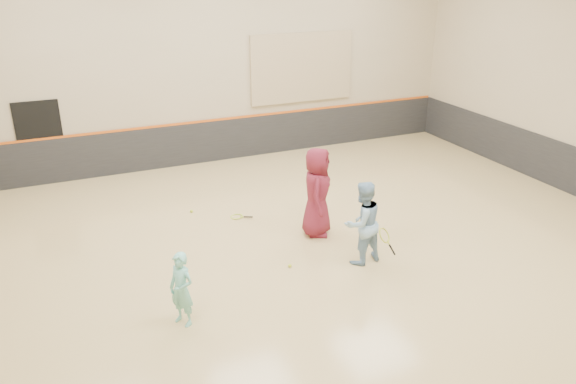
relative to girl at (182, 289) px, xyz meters
name	(u,v)px	position (x,y,z in m)	size (l,w,h in m)	color
room	(300,214)	(2.72, 1.44, 0.18)	(15.04, 12.04, 6.22)	tan
wainscot_back	(213,141)	(2.72, 7.41, -0.03)	(14.90, 0.04, 1.20)	#232326
wainscot_right	(574,171)	(10.19, 1.44, -0.03)	(0.04, 11.90, 1.20)	#232326
accent_stripe	(212,120)	(2.72, 7.40, 0.59)	(14.90, 0.03, 0.06)	#D85914
acoustic_panel	(302,68)	(5.52, 7.39, 1.87)	(3.20, 0.08, 2.00)	tan
doorway	(41,144)	(-1.78, 7.42, 0.47)	(1.10, 0.05, 2.20)	black
girl	(182,289)	(0.00, 0.00, 0.00)	(0.46, 0.30, 1.26)	#7AD5C8
instructor	(362,223)	(3.63, 0.59, 0.20)	(0.80, 0.63, 1.66)	#88B1D3
young_man	(317,192)	(3.38, 2.02, 0.33)	(0.94, 0.61, 1.92)	maroon
held_racket	(384,236)	(4.01, 0.40, -0.06)	(0.43, 0.43, 0.60)	gold
spare_racket	(237,215)	(2.08, 3.47, -0.58)	(0.64, 0.64, 0.09)	#B0D92F
ball_under_racket	(290,266)	(2.28, 0.93, -0.60)	(0.07, 0.07, 0.07)	#D1DD33
ball_in_hand	(328,187)	(3.51, 1.78, 0.51)	(0.07, 0.07, 0.07)	#CFEF37
ball_beside_spare	(192,211)	(1.20, 4.14, -0.60)	(0.07, 0.07, 0.07)	#C9E234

